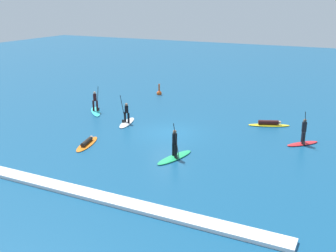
% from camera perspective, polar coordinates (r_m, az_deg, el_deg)
% --- Properties ---
extents(ground_plane, '(120.00, 120.00, 0.00)m').
position_cam_1_polar(ground_plane, '(29.20, 0.00, -0.93)').
color(ground_plane, navy).
rests_on(ground_plane, ground).
extents(surfer_on_orange_board, '(1.48, 3.12, 0.36)m').
position_cam_1_polar(surfer_on_orange_board, '(27.36, -11.36, -2.35)').
color(surfer_on_orange_board, orange).
rests_on(surfer_on_orange_board, ground_plane).
extents(surfer_on_red_board, '(2.11, 2.20, 2.31)m').
position_cam_1_polar(surfer_on_red_board, '(28.19, 18.55, -1.57)').
color(surfer_on_red_board, red).
rests_on(surfer_on_red_board, ground_plane).
extents(surfer_on_green_board, '(1.50, 3.13, 2.27)m').
position_cam_1_polar(surfer_on_green_board, '(24.49, 0.94, -3.77)').
color(surfer_on_green_board, '#23B266').
rests_on(surfer_on_green_board, ground_plane).
extents(surfer_on_teal_board, '(2.65, 2.85, 2.19)m').
position_cam_1_polar(surfer_on_teal_board, '(34.92, -10.21, 2.50)').
color(surfer_on_teal_board, '#33C6CC').
rests_on(surfer_on_teal_board, ground_plane).
extents(surfer_on_yellow_board, '(3.17, 1.87, 0.44)m').
position_cam_1_polar(surfer_on_yellow_board, '(31.66, 14.07, 0.29)').
color(surfer_on_yellow_board, yellow).
rests_on(surfer_on_yellow_board, ground_plane).
extents(surfer_on_white_board, '(1.37, 2.96, 2.26)m').
position_cam_1_polar(surfer_on_white_board, '(31.43, -5.85, 0.95)').
color(surfer_on_white_board, white).
rests_on(surfer_on_white_board, ground_plane).
extents(marker_buoy, '(0.51, 0.51, 1.21)m').
position_cam_1_polar(marker_buoy, '(40.73, -1.26, 4.73)').
color(marker_buoy, '#E55119').
rests_on(marker_buoy, ground_plane).
extents(wave_crest, '(21.45, 0.90, 0.18)m').
position_cam_1_polar(wave_crest, '(20.97, -12.91, -8.92)').
color(wave_crest, white).
rests_on(wave_crest, ground_plane).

